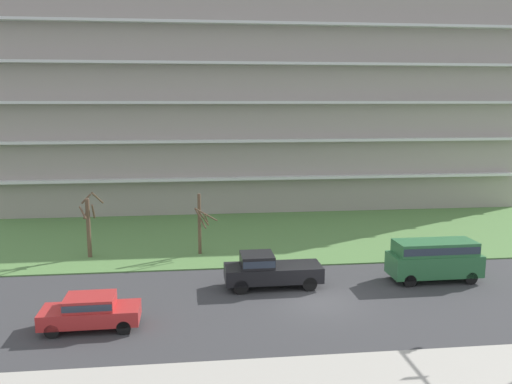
{
  "coord_description": "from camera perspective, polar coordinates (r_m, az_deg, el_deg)",
  "views": [
    {
      "loc": [
        -6.3,
        -25.53,
        10.28
      ],
      "look_at": [
        -2.62,
        6.0,
        4.82
      ],
      "focal_mm": 37.14,
      "sensor_mm": 36.0,
      "label": 1
    }
  ],
  "objects": [
    {
      "name": "ground",
      "position": [
        28.24,
        6.84,
        -11.66
      ],
      "size": [
        160.0,
        160.0,
        0.0
      ],
      "primitive_type": "plane",
      "color": "#38383A"
    },
    {
      "name": "sidewalk_curb_near",
      "position": [
        21.24,
        12.15,
        -19.19
      ],
      "size": [
        80.0,
        4.0,
        0.15
      ],
      "primitive_type": "cube",
      "color": "#ADA89E",
      "rests_on": "ground"
    },
    {
      "name": "grass_lawn_strip",
      "position": [
        41.32,
        2.33,
        -4.59
      ],
      "size": [
        80.0,
        16.0,
        0.08
      ],
      "primitive_type": "cube",
      "color": "#547F42",
      "rests_on": "ground"
    },
    {
      "name": "apartment_building",
      "position": [
        53.03,
        0.16,
        9.64
      ],
      "size": [
        49.85,
        11.2,
        20.33
      ],
      "color": "#9E938C",
      "rests_on": "ground"
    },
    {
      "name": "tree_far_left",
      "position": [
        36.48,
        -17.54,
        -3.27
      ],
      "size": [
        1.55,
        1.51,
        4.6
      ],
      "color": "brown",
      "rests_on": "ground"
    },
    {
      "name": "tree_left",
      "position": [
        35.66,
        -6.0,
        -3.33
      ],
      "size": [
        1.56,
        1.62,
        4.2
      ],
      "color": "brown",
      "rests_on": "ground"
    },
    {
      "name": "van_green_near_left",
      "position": [
        32.42,
        18.66,
        -6.67
      ],
      "size": [
        5.22,
        2.06,
        2.36
      ],
      "rotation": [
        0.0,
        0.0,
        3.15
      ],
      "color": "#2D6B3D",
      "rests_on": "ground"
    },
    {
      "name": "pickup_black_center_left",
      "position": [
        29.79,
        1.38,
        -8.36
      ],
      "size": [
        5.42,
        2.06,
        1.95
      ],
      "rotation": [
        0.0,
        0.0,
        3.15
      ],
      "color": "black",
      "rests_on": "ground"
    },
    {
      "name": "sedan_red_center_right",
      "position": [
        25.81,
        -17.4,
        -12.09
      ],
      "size": [
        4.43,
        1.87,
        1.57
      ],
      "rotation": [
        0.0,
        0.0,
        0.02
      ],
      "color": "#B22828",
      "rests_on": "ground"
    }
  ]
}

